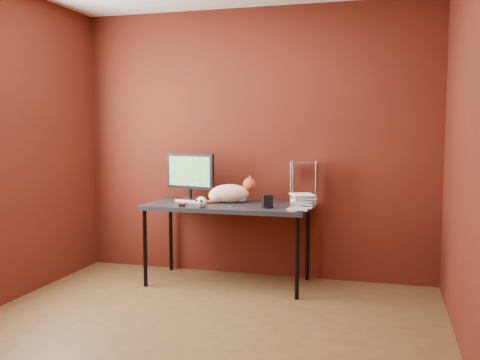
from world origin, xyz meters
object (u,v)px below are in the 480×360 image
(desk, at_px, (228,209))
(monitor, at_px, (190,174))
(skull_mug, at_px, (201,202))
(speaker, at_px, (267,202))
(cat, at_px, (230,193))
(book_stack, at_px, (293,122))

(desk, distance_m, monitor, 0.52)
(monitor, xyz_separation_m, skull_mug, (0.25, -0.40, -0.20))
(speaker, bearing_deg, skull_mug, 169.43)
(cat, height_order, book_stack, book_stack)
(book_stack, bearing_deg, desk, 164.79)
(cat, distance_m, book_stack, 0.95)
(cat, height_order, speaker, cat)
(monitor, relative_size, skull_mug, 5.10)
(desk, bearing_deg, cat, 92.88)
(skull_mug, height_order, speaker, speaker)
(book_stack, bearing_deg, speaker, 174.21)
(cat, bearing_deg, desk, -105.54)
(desk, height_order, monitor, monitor)
(skull_mug, relative_size, speaker, 0.86)
(monitor, relative_size, cat, 1.04)
(cat, xyz_separation_m, book_stack, (0.63, -0.26, 0.66))
(desk, distance_m, speaker, 0.45)
(desk, bearing_deg, speaker, -20.02)
(monitor, bearing_deg, skull_mug, -42.93)
(monitor, bearing_deg, book_stack, -0.56)
(desk, xyz_separation_m, speaker, (0.41, -0.15, 0.10))
(cat, relative_size, skull_mug, 4.91)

